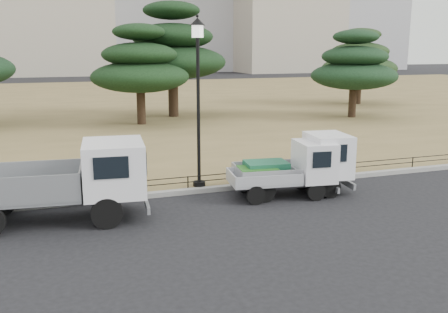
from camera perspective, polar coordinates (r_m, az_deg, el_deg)
name	(u,v)px	position (r m, az deg, el deg)	size (l,w,h in m)	color
ground	(247,215)	(14.40, 2.62, -6.67)	(220.00, 220.00, 0.00)	black
lawn	(114,103)	(43.78, -12.41, 5.97)	(120.00, 56.00, 0.15)	olive
curb	(218,188)	(16.70, -0.67, -3.68)	(120.00, 0.25, 0.16)	gray
truck_large	(65,178)	(14.26, -17.75, -2.41)	(5.12, 2.43, 2.16)	black
truck_kei_front	(290,170)	(16.06, 7.56, -1.51)	(3.46, 1.79, 1.75)	black
truck_kei_rear	(301,164)	(16.44, 8.82, -0.90)	(3.84, 1.99, 1.93)	black
street_lamp	(198,75)	(16.20, -2.99, 9.32)	(0.49, 0.49, 5.46)	black
pipe_fence	(217,177)	(16.75, -0.84, -2.36)	(38.00, 0.04, 0.40)	black
pine_center_left	(140,67)	(30.53, -9.61, 10.08)	(5.86, 5.86, 5.96)	black
pine_center_right	(172,51)	(33.77, -5.93, 11.94)	(7.09, 7.09, 7.52)	black
pine_east_near	(354,67)	(34.39, 14.67, 9.86)	(5.67, 5.67, 5.72)	black
pine_east_far	(360,61)	(42.79, 15.24, 10.53)	(6.08, 6.08, 6.11)	black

